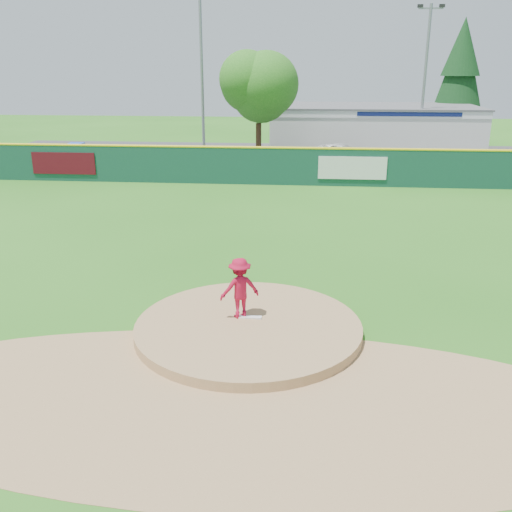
# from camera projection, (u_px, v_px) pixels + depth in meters

# --- Properties ---
(ground) EXTENTS (120.00, 120.00, 0.00)m
(ground) POSITION_uv_depth(u_px,v_px,m) (248.00, 332.00, 13.91)
(ground) COLOR #286B19
(ground) RESTS_ON ground
(pitchers_mound) EXTENTS (5.50, 5.50, 0.50)m
(pitchers_mound) POSITION_uv_depth(u_px,v_px,m) (248.00, 332.00, 13.91)
(pitchers_mound) COLOR #9E774C
(pitchers_mound) RESTS_ON ground
(pitching_rubber) EXTENTS (0.60, 0.15, 0.04)m
(pitching_rubber) POSITION_uv_depth(u_px,v_px,m) (250.00, 317.00, 14.10)
(pitching_rubber) COLOR white
(pitching_rubber) RESTS_ON pitchers_mound
(infield_dirt_arc) EXTENTS (15.40, 15.40, 0.01)m
(infield_dirt_arc) POSITION_uv_depth(u_px,v_px,m) (232.00, 401.00, 11.08)
(infield_dirt_arc) COLOR #9E774C
(infield_dirt_arc) RESTS_ON ground
(parking_lot) EXTENTS (44.00, 16.00, 0.02)m
(parking_lot) POSITION_uv_depth(u_px,v_px,m) (290.00, 159.00, 39.38)
(parking_lot) COLOR #38383A
(parking_lot) RESTS_ON ground
(pitcher) EXTENTS (1.13, 0.92, 1.53)m
(pitcher) POSITION_uv_depth(u_px,v_px,m) (240.00, 288.00, 13.95)
(pitcher) COLOR #A50E2D
(pitcher) RESTS_ON pitchers_mound
(van) EXTENTS (4.72, 3.14, 1.20)m
(van) POSITION_uv_depth(u_px,v_px,m) (341.00, 153.00, 37.64)
(van) COLOR silver
(van) RESTS_ON parking_lot
(pool_building_grp) EXTENTS (15.20, 8.20, 3.31)m
(pool_building_grp) POSITION_uv_depth(u_px,v_px,m) (372.00, 128.00, 43.03)
(pool_building_grp) COLOR silver
(pool_building_grp) RESTS_ON ground
(fence_banners) EXTENTS (19.46, 0.04, 1.20)m
(fence_banners) POSITION_uv_depth(u_px,v_px,m) (205.00, 166.00, 30.88)
(fence_banners) COLOR #510B15
(fence_banners) RESTS_ON ground
(playground_slide) EXTENTS (0.92, 2.60, 1.44)m
(playground_slide) POSITION_uv_depth(u_px,v_px,m) (76.00, 154.00, 36.54)
(playground_slide) COLOR blue
(playground_slide) RESTS_ON ground
(outfield_fence) EXTENTS (40.00, 0.14, 2.07)m
(outfield_fence) POSITION_uv_depth(u_px,v_px,m) (284.00, 165.00, 30.54)
(outfield_fence) COLOR #133F32
(outfield_fence) RESTS_ON ground
(deciduous_tree) EXTENTS (5.60, 5.60, 7.36)m
(deciduous_tree) POSITION_uv_depth(u_px,v_px,m) (259.00, 92.00, 36.22)
(deciduous_tree) COLOR #382314
(deciduous_tree) RESTS_ON ground
(conifer_tree) EXTENTS (4.40, 4.40, 9.50)m
(conifer_tree) POSITION_uv_depth(u_px,v_px,m) (460.00, 73.00, 44.95)
(conifer_tree) COLOR #382314
(conifer_tree) RESTS_ON ground
(light_pole_left) EXTENTS (1.75, 0.25, 11.00)m
(light_pole_left) POSITION_uv_depth(u_px,v_px,m) (202.00, 67.00, 37.98)
(light_pole_left) COLOR gray
(light_pole_left) RESTS_ON ground
(light_pole_right) EXTENTS (1.75, 0.25, 10.00)m
(light_pole_right) POSITION_uv_depth(u_px,v_px,m) (425.00, 75.00, 38.70)
(light_pole_right) COLOR gray
(light_pole_right) RESTS_ON ground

